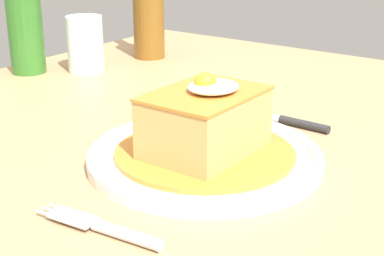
{
  "coord_description": "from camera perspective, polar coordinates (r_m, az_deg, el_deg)",
  "views": [
    {
      "loc": [
        -0.54,
        -0.41,
        1.03
      ],
      "look_at": [
        0.0,
        -0.02,
        0.78
      ],
      "focal_mm": 54.82,
      "sensor_mm": 36.0,
      "label": 1
    }
  ],
  "objects": [
    {
      "name": "dining_table",
      "position": [
        0.77,
        -1.57,
        -8.99
      ],
      "size": [
        1.3,
        1.07,
        0.74
      ],
      "color": "#A87F56",
      "rests_on": "ground_plane"
    },
    {
      "name": "main_plate",
      "position": [
        0.71,
        1.31,
        -2.69
      ],
      "size": [
        0.28,
        0.28,
        0.02
      ],
      "color": "white",
      "rests_on": "dining_table"
    },
    {
      "name": "knife",
      "position": [
        0.84,
        9.42,
        0.67
      ],
      "size": [
        0.02,
        0.17,
        0.01
      ],
      "color": "#262628",
      "rests_on": "dining_table"
    },
    {
      "name": "drinking_glass",
      "position": [
        1.13,
        -10.32,
        7.66
      ],
      "size": [
        0.07,
        0.07,
        0.1
      ],
      "color": "silver",
      "rests_on": "dining_table"
    },
    {
      "name": "sandwich_meal",
      "position": [
        0.69,
        1.36,
        0.18
      ],
      "size": [
        0.22,
        0.22,
        0.1
      ],
      "color": "orange",
      "rests_on": "main_plate"
    },
    {
      "name": "fork",
      "position": [
        0.56,
        -8.12,
        -9.69
      ],
      "size": [
        0.03,
        0.14,
        0.01
      ],
      "color": "silver",
      "rests_on": "dining_table"
    },
    {
      "name": "beer_bottle_amber",
      "position": [
        1.22,
        -4.25,
        11.44
      ],
      "size": [
        0.06,
        0.06,
        0.27
      ],
      "color": "brown",
      "rests_on": "dining_table"
    },
    {
      "name": "beer_bottle_green",
      "position": [
        1.14,
        -15.99,
        10.1
      ],
      "size": [
        0.06,
        0.06,
        0.27
      ],
      "color": "#2D6B23",
      "rests_on": "dining_table"
    }
  ]
}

